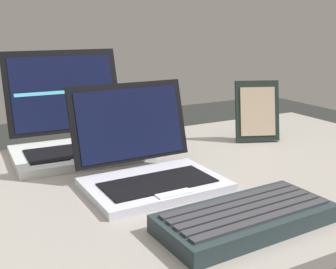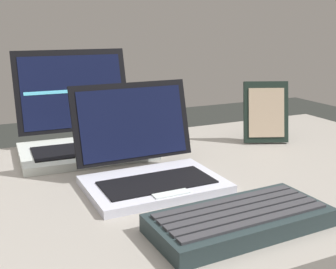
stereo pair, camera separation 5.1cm
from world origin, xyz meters
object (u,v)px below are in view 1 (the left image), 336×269
photo_frame (257,111)px  external_keyboard (246,217)px  laptop_rear (75,132)px  laptop_front (147,165)px

photo_frame → external_keyboard: bearing=-131.4°
laptop_rear → external_keyboard: size_ratio=1.09×
laptop_rear → photo_frame: 0.51m
laptop_front → laptop_rear: bearing=103.1°
laptop_front → photo_frame: bearing=20.2°
laptop_front → external_keyboard: size_ratio=0.91×
external_keyboard → photo_frame: 0.55m
laptop_front → photo_frame: 0.45m
laptop_front → photo_frame: size_ratio=1.63×
laptop_rear → photo_frame: (0.49, -0.14, 0.03)m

